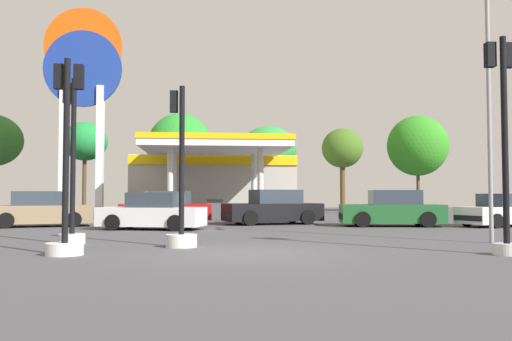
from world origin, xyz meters
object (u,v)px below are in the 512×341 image
(traffic_signal_3, at_px, (181,207))
(tree_5, at_px, (418,146))
(car_3, at_px, (273,209))
(car_2, at_px, (392,210))
(tree_4, at_px, (342,149))
(station_pole_sign, at_px, (83,82))
(tree_1, at_px, (85,142))
(tree_3, at_px, (269,149))
(car_1, at_px, (41,211))
(tree_2, at_px, (180,148))
(traffic_signal_2, at_px, (504,158))
(corner_streetlamp, at_px, (492,86))
(car_4, at_px, (503,212))
(traffic_signal_1, at_px, (72,193))
(car_0, at_px, (152,213))
(car_5, at_px, (165,209))
(traffic_signal_0, at_px, (66,190))

(traffic_signal_3, distance_m, tree_5, 32.87)
(car_3, bearing_deg, tree_5, 50.66)
(car_2, xyz_separation_m, tree_4, (2.23, 16.95, 4.09))
(station_pole_sign, height_order, tree_1, station_pole_sign)
(tree_3, bearing_deg, car_1, -123.94)
(tree_3, bearing_deg, tree_2, -164.76)
(car_2, height_order, traffic_signal_2, traffic_signal_2)
(corner_streetlamp, bearing_deg, traffic_signal_3, -178.86)
(car_4, xyz_separation_m, traffic_signal_1, (-16.34, -6.79, 0.76))
(station_pole_sign, bearing_deg, tree_1, 100.50)
(car_0, height_order, tree_4, tree_4)
(car_0, bearing_deg, car_3, 33.45)
(car_3, relative_size, traffic_signal_1, 1.03)
(car_0, relative_size, car_2, 0.95)
(traffic_signal_3, bearing_deg, traffic_signal_2, -19.11)
(traffic_signal_2, xyz_separation_m, tree_5, (10.16, 30.05, 3.06))
(tree_1, distance_m, corner_streetlamp, 30.13)
(tree_5, bearing_deg, car_3, -129.34)
(tree_5, bearing_deg, car_5, -140.73)
(car_3, height_order, tree_3, tree_3)
(car_4, distance_m, traffic_signal_3, 15.50)
(station_pole_sign, relative_size, car_4, 3.00)
(car_1, bearing_deg, car_4, -5.35)
(car_2, distance_m, tree_4, 17.58)
(traffic_signal_3, bearing_deg, corner_streetlamp, 1.14)
(tree_1, bearing_deg, car_2, -45.44)
(station_pole_sign, distance_m, traffic_signal_2, 26.38)
(tree_4, bearing_deg, tree_3, 160.43)
(car_3, relative_size, tree_1, 0.72)
(car_5, bearing_deg, tree_4, 47.76)
(car_3, relative_size, traffic_signal_0, 1.06)
(traffic_signal_0, height_order, tree_1, tree_1)
(traffic_signal_0, relative_size, tree_5, 0.58)
(tree_3, height_order, tree_4, tree_3)
(tree_3, height_order, corner_streetlamp, corner_streetlamp)
(car_3, bearing_deg, car_4, -16.36)
(tree_3, bearing_deg, traffic_signal_2, -86.57)
(tree_3, distance_m, tree_4, 5.66)
(car_3, bearing_deg, traffic_signal_3, -109.36)
(car_2, height_order, tree_4, tree_4)
(car_3, relative_size, tree_2, 0.65)
(car_0, relative_size, car_3, 0.91)
(car_4, height_order, tree_2, tree_2)
(traffic_signal_2, relative_size, tree_1, 0.76)
(car_3, bearing_deg, car_2, -23.60)
(car_4, xyz_separation_m, tree_3, (-7.76, 19.51, 4.27))
(tree_4, bearing_deg, tree_2, 179.69)
(traffic_signal_3, distance_m, tree_3, 28.26)
(station_pole_sign, height_order, car_2, station_pole_sign)
(car_2, bearing_deg, tree_3, 99.35)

